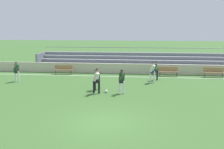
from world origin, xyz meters
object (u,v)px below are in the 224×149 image
player_white_on_ball (153,71)px  player_dark_trailing_run (97,77)px  player_dark_dropping_back (16,70)px  bench_centre_sideline (214,71)px  bleacher_stand (159,61)px  bench_far_right (168,71)px  player_white_wide_right (96,79)px  player_dark_challenging (122,79)px  bench_near_bin (64,69)px  soccer_ball (106,91)px  player_dark_wide_left (156,69)px

player_white_on_ball → player_dark_trailing_run: bearing=-144.3°
player_dark_dropping_back → bench_centre_sideline: bearing=12.7°
bleacher_stand → player_dark_dropping_back: 14.46m
bench_far_right → player_white_wide_right: bearing=-128.2°
bench_far_right → player_dark_challenging: (-3.85, -6.93, 0.46)m
player_dark_challenging → player_dark_dropping_back: bearing=161.5°
bench_near_bin → bench_far_right: (10.13, 0.00, 0.00)m
bench_near_bin → player_dark_dropping_back: 4.85m
soccer_ball → player_dark_challenging: bearing=-4.4°
bench_near_bin → player_dark_wide_left: bearing=-12.2°
player_white_on_ball → soccer_ball: (-3.36, -3.79, -0.92)m
bleacher_stand → player_dark_challenging: size_ratio=15.71×
bench_near_bin → player_dark_challenging: player_dark_challenging is taller
player_dark_challenging → soccer_ball: player_dark_challenging is taller
bench_far_right → player_dark_dropping_back: size_ratio=1.07×
player_dark_wide_left → player_dark_dropping_back: (-11.76, -1.95, 0.04)m
bench_near_bin → player_white_wide_right: 8.44m
player_dark_trailing_run → soccer_ball: player_dark_trailing_run is taller
bench_centre_sideline → player_white_wide_right: size_ratio=1.07×
bench_far_right → soccer_ball: (-4.96, -6.84, -0.44)m
bench_near_bin → bench_centre_sideline: bearing=0.0°
player_dark_challenging → player_white_on_ball: size_ratio=0.98×
player_dark_wide_left → player_dark_dropping_back: bearing=-170.6°
player_dark_wide_left → player_dark_trailing_run: (-4.47, -4.11, -0.00)m
bench_far_right → soccer_ball: bearing=-125.9°
bench_far_right → player_dark_dropping_back: 13.60m
player_dark_wide_left → player_dark_challenging: bearing=-117.3°
player_dark_trailing_run → player_dark_dropping_back: player_dark_dropping_back is taller
bench_centre_sideline → bench_far_right: bearing=180.0°
player_dark_challenging → player_dark_dropping_back: size_ratio=1.00×
bench_far_right → bench_near_bin: bearing=180.0°
player_dark_challenging → player_dark_wide_left: (2.59, 5.01, -0.05)m
bench_far_right → soccer_ball: 8.46m
bleacher_stand → player_white_on_ball: 6.72m
bench_far_right → player_white_wide_right: player_white_wide_right is taller
bench_far_right → player_dark_wide_left: size_ratio=1.12×
player_dark_dropping_back → player_white_wide_right: bearing=-23.6°
bleacher_stand → player_dark_challenging: bearing=-106.9°
player_dark_dropping_back → player_white_on_ball: size_ratio=0.98×
bench_far_right → player_dark_trailing_run: 8.33m
player_dark_wide_left → player_white_on_ball: size_ratio=0.94×
player_dark_challenging → player_dark_trailing_run: 2.09m
player_dark_trailing_run → player_dark_dropping_back: 7.60m
player_dark_challenging → soccer_ball: 1.42m
bench_near_bin → player_dark_wide_left: 9.07m
player_dark_dropping_back → bench_near_bin: bearing=53.1°
player_white_wide_right → soccer_ball: size_ratio=7.64×
bench_near_bin → player_white_on_ball: (8.53, -3.05, 0.48)m
bench_far_right → player_dark_trailing_run: size_ratio=1.12×
soccer_ball → bench_near_bin: bearing=127.1°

